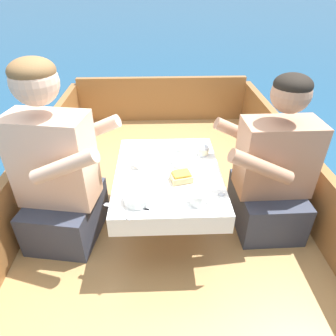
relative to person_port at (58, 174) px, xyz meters
name	(u,v)px	position (x,y,z in m)	size (l,w,h in m)	color
ground_plane	(168,255)	(0.59, 0.10, -0.77)	(60.00, 60.00, 0.00)	navy
boat_deck	(168,237)	(0.59, 0.10, -0.60)	(1.82, 3.18, 0.35)	#A87F4C
gunwale_port	(20,197)	(-0.29, 0.10, -0.22)	(0.06, 3.18, 0.39)	#936033
gunwale_starboard	(310,190)	(1.46, 0.10, -0.22)	(0.06, 3.18, 0.39)	#936033
bow_coaming	(162,99)	(0.59, 1.66, -0.19)	(1.70, 0.06, 0.45)	#936033
cockpit_table	(168,178)	(0.59, 0.03, -0.06)	(0.57, 0.76, 0.40)	#B2B2B7
person_port	(58,174)	(0.00, 0.00, 0.00)	(0.57, 0.51, 1.02)	#333847
person_starboard	(272,174)	(1.17, 0.04, -0.05)	(0.53, 0.45, 0.92)	#333847
plate_sandwich	(181,181)	(0.65, -0.08, -0.01)	(0.20, 0.20, 0.01)	silver
plate_bread	(161,148)	(0.55, 0.28, -0.01)	(0.15, 0.15, 0.01)	silver
sandwich	(181,177)	(0.65, -0.08, 0.02)	(0.12, 0.10, 0.05)	#E0BC7F
bowl_port_near	(138,197)	(0.44, -0.22, 0.01)	(0.14, 0.14, 0.04)	silver
bowl_starboard_near	(183,161)	(0.68, 0.10, 0.01)	(0.13, 0.13, 0.04)	silver
coffee_cup_port	(141,162)	(0.44, 0.09, 0.01)	(0.10, 0.08, 0.06)	silver
coffee_cup_starboard	(198,198)	(0.71, -0.25, 0.01)	(0.10, 0.07, 0.06)	silver
coffee_cup_center	(184,146)	(0.69, 0.24, 0.02)	(0.09, 0.07, 0.07)	silver
tin_can	(203,151)	(0.80, 0.20, 0.01)	(0.07, 0.07, 0.05)	silver
utensil_spoon_center	(113,209)	(0.32, -0.28, -0.01)	(0.13, 0.13, 0.01)	silver
utensil_fork_starboard	(156,211)	(0.52, -0.30, -0.01)	(0.17, 0.06, 0.00)	silver
utensil_knife_port	(169,158)	(0.60, 0.16, -0.01)	(0.17, 0.01, 0.00)	silver
utensil_spoon_starboard	(222,200)	(0.83, -0.23, -0.01)	(0.05, 0.17, 0.01)	silver
utensil_knife_starboard	(135,183)	(0.41, -0.08, -0.01)	(0.05, 0.17, 0.00)	silver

